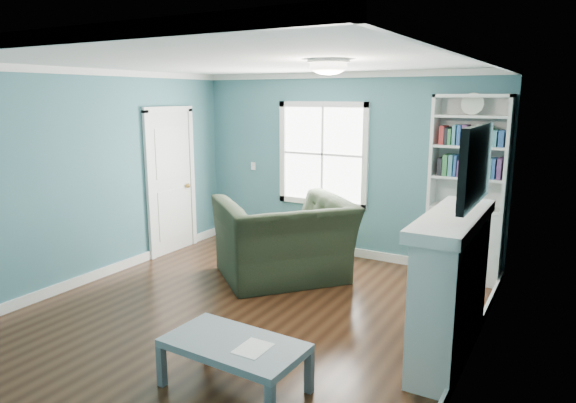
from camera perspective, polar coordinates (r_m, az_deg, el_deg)
The scene contains 13 objects.
floor at distance 5.58m, azimuth -4.96°, elevation -12.47°, with size 5.00×5.00×0.00m, color black.
room_walls at distance 5.14m, azimuth -5.27°, elevation 3.82°, with size 5.00×5.00×5.00m.
trim at distance 5.20m, azimuth -5.20°, elevation 0.06°, with size 4.50×5.00×2.60m.
window at distance 7.45m, azimuth 3.86°, elevation 5.25°, with size 1.40×0.06×1.50m.
bookshelf at distance 6.72m, azimuth 19.17°, elevation -0.63°, with size 0.90×0.35×2.31m.
fireplace at distance 4.75m, azimuth 17.81°, elevation -9.16°, with size 0.44×1.58×1.30m.
tv at distance 4.47m, azimuth 20.19°, elevation 3.83°, with size 0.06×1.10×0.65m, color black.
door at distance 7.68m, azimuth -12.86°, elevation 2.34°, with size 0.12×0.98×2.17m.
ceiling_fixture at distance 4.74m, azimuth 4.51°, elevation 14.90°, with size 0.38×0.38×0.15m.
light_switch at distance 8.07m, azimuth -3.88°, elevation 3.96°, with size 0.08×0.01×0.12m, color white.
recliner at distance 6.41m, azimuth -0.46°, elevation -2.77°, with size 1.56×1.01×1.36m, color black.
coffee_table at distance 4.18m, azimuth -6.01°, elevation -15.87°, with size 1.13×0.65×0.40m.
paper_sheet at distance 4.05m, azimuth -3.92°, elevation -15.96°, with size 0.22×0.28×0.00m, color white.
Camera 1 is at (2.92, -4.18, 2.28)m, focal length 32.00 mm.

